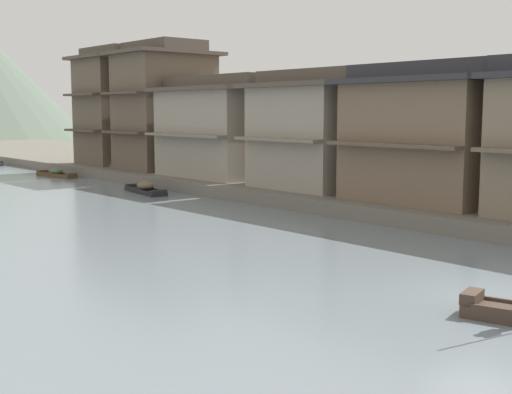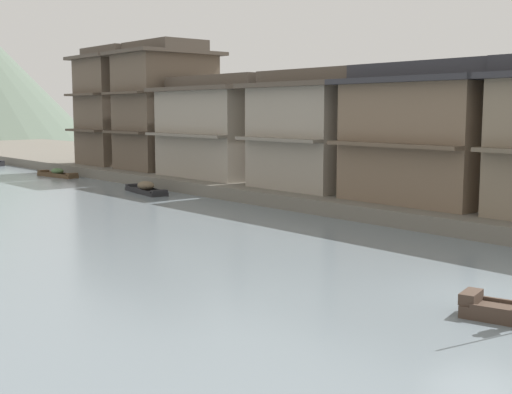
{
  "view_description": "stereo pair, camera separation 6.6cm",
  "coord_description": "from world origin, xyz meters",
  "px_view_note": "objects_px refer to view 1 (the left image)",
  "views": [
    {
      "loc": [
        -15.45,
        -8.93,
        4.7
      ],
      "look_at": [
        1.79,
        11.17,
        1.3
      ],
      "focal_mm": 47.34,
      "sensor_mm": 36.0,
      "label": 1
    },
    {
      "loc": [
        -15.4,
        -8.98,
        4.7
      ],
      "look_at": [
        1.79,
        11.17,
        1.3
      ],
      "focal_mm": 47.34,
      "sensor_mm": 36.0,
      "label": 2
    }
  ],
  "objects_px": {
    "house_waterfront_far": "(165,107)",
    "house_waterfront_end": "(114,107)",
    "boat_moored_second": "(145,189)",
    "boat_moored_far": "(57,174)",
    "house_waterfront_second": "(432,134)",
    "house_waterfront_tall": "(321,130)",
    "house_waterfront_narrow": "(224,128)"
  },
  "relations": [
    {
      "from": "house_waterfront_tall",
      "to": "boat_moored_far",
      "type": "bearing_deg",
      "value": 104.58
    },
    {
      "from": "house_waterfront_far",
      "to": "house_waterfront_tall",
      "type": "bearing_deg",
      "value": -90.28
    },
    {
      "from": "boat_moored_far",
      "to": "house_waterfront_tall",
      "type": "height_order",
      "value": "house_waterfront_tall"
    },
    {
      "from": "boat_moored_second",
      "to": "house_waterfront_tall",
      "type": "relative_size",
      "value": 0.61
    },
    {
      "from": "house_waterfront_second",
      "to": "house_waterfront_tall",
      "type": "height_order",
      "value": "same"
    },
    {
      "from": "boat_moored_second",
      "to": "house_waterfront_end",
      "type": "distance_m",
      "value": 14.41
    },
    {
      "from": "boat_moored_second",
      "to": "house_waterfront_far",
      "type": "relative_size",
      "value": 0.48
    },
    {
      "from": "boat_moored_far",
      "to": "house_waterfront_end",
      "type": "height_order",
      "value": "house_waterfront_end"
    },
    {
      "from": "boat_moored_far",
      "to": "boat_moored_second",
      "type": "bearing_deg",
      "value": -91.04
    },
    {
      "from": "house_waterfront_tall",
      "to": "house_waterfront_far",
      "type": "xyz_separation_m",
      "value": [
        0.07,
        15.15,
        1.31
      ]
    },
    {
      "from": "house_waterfront_second",
      "to": "house_waterfront_narrow",
      "type": "xyz_separation_m",
      "value": [
        0.05,
        15.2,
        -0.0
      ]
    },
    {
      "from": "house_waterfront_narrow",
      "to": "house_waterfront_far",
      "type": "distance_m",
      "value": 7.13
    },
    {
      "from": "boat_moored_far",
      "to": "house_waterfront_end",
      "type": "distance_m",
      "value": 6.8
    },
    {
      "from": "house_waterfront_narrow",
      "to": "house_waterfront_far",
      "type": "xyz_separation_m",
      "value": [
        0.24,
        7.01,
        1.32
      ]
    },
    {
      "from": "boat_moored_far",
      "to": "house_waterfront_far",
      "type": "relative_size",
      "value": 0.47
    },
    {
      "from": "house_waterfront_narrow",
      "to": "house_waterfront_far",
      "type": "bearing_deg",
      "value": 88.01
    },
    {
      "from": "house_waterfront_tall",
      "to": "house_waterfront_far",
      "type": "relative_size",
      "value": 0.79
    },
    {
      "from": "boat_moored_second",
      "to": "boat_moored_far",
      "type": "distance_m",
      "value": 12.42
    },
    {
      "from": "boat_moored_second",
      "to": "house_waterfront_end",
      "type": "xyz_separation_m",
      "value": [
        5.06,
        12.63,
        4.74
      ]
    },
    {
      "from": "house_waterfront_far",
      "to": "house_waterfront_second",
      "type": "bearing_deg",
      "value": -90.76
    },
    {
      "from": "house_waterfront_tall",
      "to": "house_waterfront_end",
      "type": "xyz_separation_m",
      "value": [
        -0.6,
        21.1,
        1.32
      ]
    },
    {
      "from": "house_waterfront_tall",
      "to": "house_waterfront_end",
      "type": "distance_m",
      "value": 21.15
    },
    {
      "from": "house_waterfront_second",
      "to": "house_waterfront_far",
      "type": "xyz_separation_m",
      "value": [
        0.29,
        22.21,
        1.31
      ]
    },
    {
      "from": "boat_moored_far",
      "to": "house_waterfront_narrow",
      "type": "height_order",
      "value": "house_waterfront_narrow"
    },
    {
      "from": "boat_moored_far",
      "to": "house_waterfront_second",
      "type": "height_order",
      "value": "house_waterfront_second"
    },
    {
      "from": "house_waterfront_second",
      "to": "house_waterfront_end",
      "type": "distance_m",
      "value": 28.2
    },
    {
      "from": "house_waterfront_far",
      "to": "house_waterfront_end",
      "type": "xyz_separation_m",
      "value": [
        -0.67,
        5.95,
        0.01
      ]
    },
    {
      "from": "boat_moored_far",
      "to": "house_waterfront_second",
      "type": "relative_size",
      "value": 0.55
    },
    {
      "from": "boat_moored_second",
      "to": "house_waterfront_narrow",
      "type": "xyz_separation_m",
      "value": [
        5.49,
        -0.33,
        3.42
      ]
    },
    {
      "from": "house_waterfront_second",
      "to": "house_waterfront_end",
      "type": "relative_size",
      "value": 0.86
    },
    {
      "from": "house_waterfront_second",
      "to": "house_waterfront_narrow",
      "type": "height_order",
      "value": "same"
    },
    {
      "from": "house_waterfront_second",
      "to": "boat_moored_far",
      "type": "bearing_deg",
      "value": 100.57
    }
  ]
}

